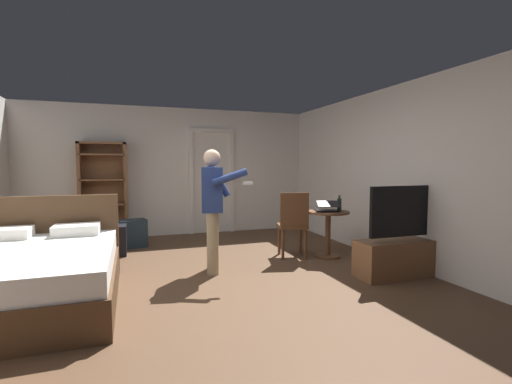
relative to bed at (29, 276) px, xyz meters
The scene contains 14 objects.
ground_plane 1.79m from the bed, ahead, with size 6.98×6.98×0.00m, color brown.
wall_back 3.87m from the bed, 62.04° to the left, with size 5.77×0.12×2.52m, color silver.
wall_right 4.68m from the bed, ahead, with size 0.12×6.58×2.52m, color silver.
doorway_frame 4.22m from the bed, 51.82° to the left, with size 0.93×0.08×2.13m.
bed is the anchor object (origin of this frame).
bookshelf 3.20m from the bed, 80.74° to the left, with size 0.83×0.32×1.80m.
tv_flatscreen 4.24m from the bed, ahead, with size 1.30×0.40×1.14m.
side_table 3.84m from the bed, 10.45° to the left, with size 0.63×0.63×0.70m.
laptop 3.81m from the bed, ahead, with size 0.41×0.41×0.16m.
bottle_on_table 3.99m from the bed, ahead, with size 0.06×0.06×0.24m.
wooden_chair 3.37m from the bed, 14.21° to the left, with size 0.51×0.51×0.99m.
person_blue_shirt 2.13m from the bed, 14.88° to the left, with size 0.60×0.70×1.59m.
suitcase_dark 1.97m from the bed, 72.42° to the left, with size 0.60×0.35×0.46m, color black.
suitcase_small 2.55m from the bed, 67.32° to the left, with size 0.44×0.28×0.47m, color #1E2D38.
Camera 1 is at (-0.79, -4.12, 1.39)m, focal length 25.33 mm.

